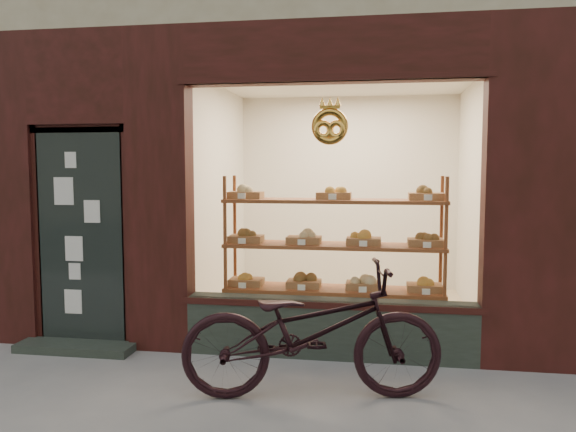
# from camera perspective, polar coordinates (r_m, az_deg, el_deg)

# --- Properties ---
(display_shelf) EXTENTS (2.20, 0.45, 1.70)m
(display_shelf) POSITION_cam_1_polar(r_m,az_deg,el_deg) (5.68, 4.63, -4.62)
(display_shelf) COLOR brown
(display_shelf) RESTS_ON ground
(bicycle) EXTENTS (2.10, 1.04, 1.05)m
(bicycle) POSITION_cam_1_polar(r_m,az_deg,el_deg) (4.41, 2.41, -11.60)
(bicycle) COLOR black
(bicycle) RESTS_ON ground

